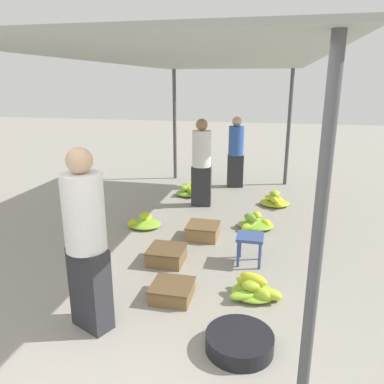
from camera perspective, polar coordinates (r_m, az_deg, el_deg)
canopy_post_front_right at (r=2.45m, az=18.41°, el=-8.81°), size 0.08×0.08×2.56m
canopy_post_back_left at (r=8.99m, az=-2.65°, el=10.05°), size 0.08×0.08×2.56m
canopy_post_back_right at (r=8.69m, az=14.52°, el=9.33°), size 0.08×0.08×2.56m
canopy_tarp at (r=5.52m, az=1.96°, el=19.48°), size 3.02×6.81×0.04m
vendor_foreground at (r=3.56m, az=-15.83°, el=-6.94°), size 0.50×0.50×1.76m
stool at (r=4.92m, az=8.83°, el=-7.37°), size 0.34×0.34×0.39m
basin_black at (r=3.59m, az=7.23°, el=-21.69°), size 0.61×0.61×0.15m
banana_pile_left_0 at (r=6.20m, az=-7.32°, el=-4.60°), size 0.55×0.60×0.25m
banana_pile_left_1 at (r=7.79m, az=-0.55°, el=0.30°), size 0.51×0.55×0.26m
banana_pile_right_0 at (r=6.17m, az=9.64°, el=-4.70°), size 0.58×0.56×0.28m
banana_pile_right_1 at (r=7.33m, az=12.60°, el=-1.28°), size 0.56×0.61×0.30m
banana_pile_right_2 at (r=4.29m, az=9.56°, el=-14.55°), size 0.61×0.48×0.28m
crate_near at (r=5.71m, az=1.68°, el=-5.95°), size 0.47×0.47×0.22m
crate_mid at (r=4.24m, az=-3.05°, el=-14.82°), size 0.44×0.44×0.17m
crate_far at (r=4.99m, az=-3.89°, el=-9.55°), size 0.47×0.47×0.20m
shopper_walking_mid at (r=6.99m, az=1.46°, el=4.65°), size 0.38×0.37×1.64m
shopper_walking_far at (r=8.34m, az=6.70°, el=6.20°), size 0.39×0.39×1.56m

